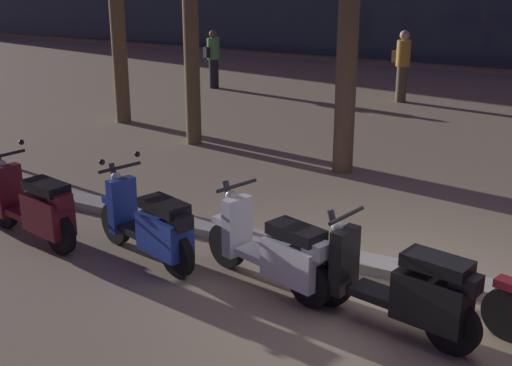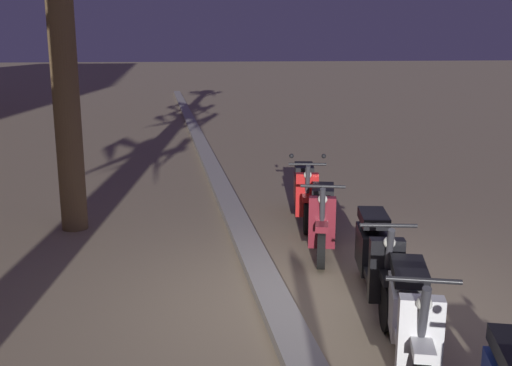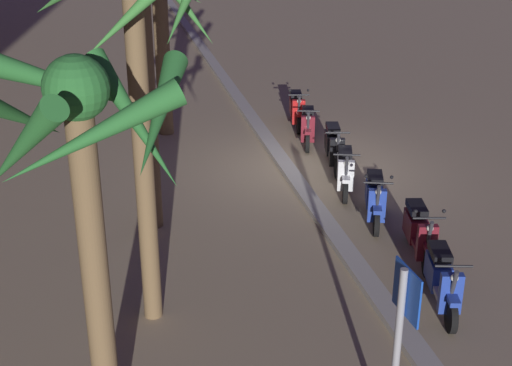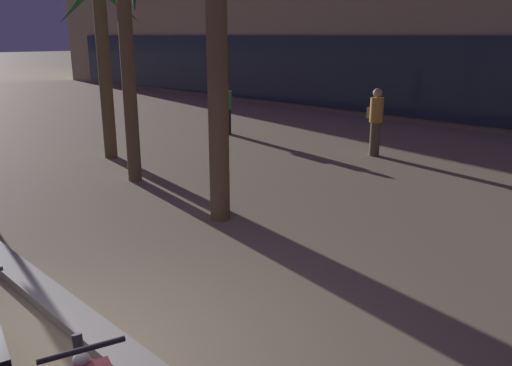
# 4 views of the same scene
# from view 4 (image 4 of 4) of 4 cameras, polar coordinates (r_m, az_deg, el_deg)

# --- Properties ---
(curb_strip) EXTENTS (60.00, 0.36, 0.12)m
(curb_strip) POSITION_cam_4_polar(r_m,az_deg,el_deg) (5.49, -15.46, -17.08)
(curb_strip) COLOR #ADA89E
(curb_strip) RESTS_ON ground
(palm_tree_mid_walkway) EXTENTS (2.40, 2.48, 4.70)m
(palm_tree_mid_walkway) POSITION_cam_4_polar(r_m,az_deg,el_deg) (13.45, -16.83, 17.78)
(palm_tree_mid_walkway) COLOR brown
(palm_tree_mid_walkway) RESTS_ON ground
(pedestrian_by_palm_tree) EXTENTS (0.36, 0.46, 1.55)m
(pedestrian_by_palm_tree) POSITION_cam_4_polar(r_m,az_deg,el_deg) (16.43, -3.26, 8.24)
(pedestrian_by_palm_tree) COLOR black
(pedestrian_by_palm_tree) RESTS_ON ground
(pedestrian_window_shopping) EXTENTS (0.46, 0.34, 1.73)m
(pedestrian_window_shopping) POSITION_cam_4_polar(r_m,az_deg,el_deg) (13.66, 13.02, 6.74)
(pedestrian_window_shopping) COLOR brown
(pedestrian_window_shopping) RESTS_ON ground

